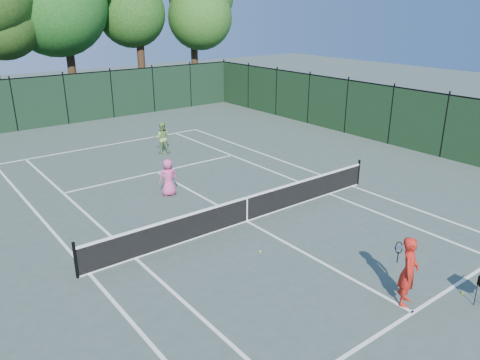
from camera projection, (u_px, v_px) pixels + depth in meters
ground at (247, 221)px, 15.90m from camera, size 90.00×90.00×0.00m
sideline_doubles_left at (89, 274)px, 12.76m from camera, size 0.10×23.77×0.01m
sideline_doubles_right at (352, 186)px, 19.03m from camera, size 0.10×23.77×0.01m
sideline_singles_left at (135, 258)px, 13.54m from camera, size 0.10×23.77×0.01m
sideline_singles_right at (329, 194)px, 18.25m from camera, size 0.10×23.77×0.01m
baseline_far at (108, 145)px, 24.74m from camera, size 10.97×0.10×0.01m
service_line_near at (413, 312)px, 11.13m from camera, size 8.23×0.10×0.01m
service_line_far at (157, 172)px, 20.66m from camera, size 8.23×0.10×0.01m
center_service_line at (247, 221)px, 15.89m from camera, size 0.10×12.80×0.01m
tennis_net at (247, 208)px, 15.73m from camera, size 11.69×0.09×1.06m
fence_far at (66, 100)px, 28.77m from camera, size 24.00×0.05×3.00m
fence_right at (445, 127)px, 22.24m from camera, size 0.05×36.00×3.00m
coach at (409, 271)px, 11.21m from camera, size 0.80×0.88×1.78m
player_pink at (168, 177)px, 17.88m from camera, size 0.81×0.63×1.46m
player_green at (162, 138)px, 23.10m from camera, size 0.96×0.90×1.58m
loose_ball_near_cart at (463, 293)px, 11.84m from camera, size 0.07×0.07×0.07m
loose_ball_midcourt at (260, 251)px, 13.86m from camera, size 0.07×0.07×0.07m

